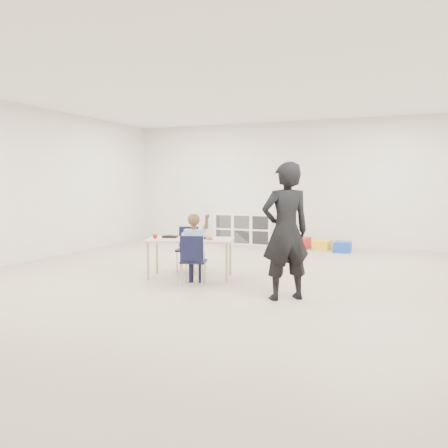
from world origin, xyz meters
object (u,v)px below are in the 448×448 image
at_px(table, 190,258).
at_px(adult, 286,231).
at_px(cubby_shelf, 244,229).
at_px(chair_near, 194,260).
at_px(child, 194,246).

height_order(table, adult, adult).
bearing_deg(cubby_shelf, chair_near, -78.94).
relative_size(chair_near, cubby_shelf, 0.50).
distance_m(child, cubby_shelf, 4.61).
distance_m(chair_near, child, 0.20).
relative_size(child, cubby_shelf, 0.79).
distance_m(table, child, 0.62).
bearing_deg(child, table, 105.55).
xyz_separation_m(table, adult, (1.67, -0.78, 0.54)).
relative_size(cubby_shelf, adult, 0.84).
height_order(child, adult, adult).
bearing_deg(chair_near, child, 74.17).
height_order(chair_near, child, child).
bearing_deg(child, cubby_shelf, 85.23).
bearing_deg(adult, child, -50.79).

